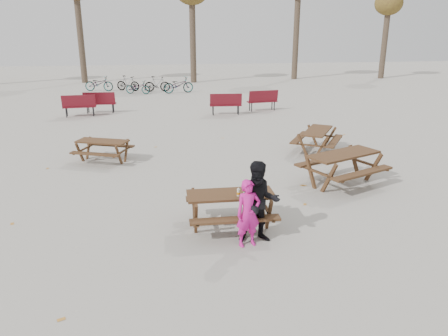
{
  "coord_description": "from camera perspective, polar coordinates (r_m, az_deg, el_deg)",
  "views": [
    {
      "loc": [
        -1.3,
        -8.31,
        4.1
      ],
      "look_at": [
        0.0,
        1.0,
        1.0
      ],
      "focal_mm": 35.0,
      "sensor_mm": 36.0,
      "label": 1
    }
  ],
  "objects": [
    {
      "name": "ground",
      "position": [
        9.35,
        0.85,
        -7.74
      ],
      "size": [
        80.0,
        80.0,
        0.0
      ],
      "primitive_type": "plane",
      "color": "gray",
      "rests_on": "ground"
    },
    {
      "name": "main_picnic_table",
      "position": [
        9.11,
        0.87,
        -4.42
      ],
      "size": [
        1.8,
        1.45,
        0.78
      ],
      "color": "#3B1F15",
      "rests_on": "ground"
    },
    {
      "name": "food_tray",
      "position": [
        8.99,
        3.14,
        -3.37
      ],
      "size": [
        0.18,
        0.11,
        0.03
      ],
      "primitive_type": "cube",
      "color": "silver",
      "rests_on": "main_picnic_table"
    },
    {
      "name": "bread_roll",
      "position": [
        8.97,
        3.14,
        -3.11
      ],
      "size": [
        0.14,
        0.06,
        0.05
      ],
      "primitive_type": "ellipsoid",
      "color": "tan",
      "rests_on": "food_tray"
    },
    {
      "name": "soda_bottle",
      "position": [
        8.88,
        1.9,
        -3.23
      ],
      "size": [
        0.07,
        0.07,
        0.17
      ],
      "color": "silver",
      "rests_on": "main_picnic_table"
    },
    {
      "name": "child",
      "position": [
        8.38,
        3.18,
        -5.94
      ],
      "size": [
        0.55,
        0.42,
        1.34
      ],
      "primitive_type": "imported",
      "rotation": [
        0.0,
        0.0,
        0.22
      ],
      "color": "#D31A8C",
      "rests_on": "ground"
    },
    {
      "name": "adult",
      "position": [
        8.49,
        4.64,
        -4.5
      ],
      "size": [
        0.84,
        0.68,
        1.65
      ],
      "primitive_type": "imported",
      "rotation": [
        0.0,
        0.0,
        -0.07
      ],
      "color": "black",
      "rests_on": "ground"
    },
    {
      "name": "picnic_table_east",
      "position": [
        12.07,
        15.21,
        -0.1
      ],
      "size": [
        2.5,
        2.31,
        0.87
      ],
      "primitive_type": null,
      "rotation": [
        0.0,
        0.0,
        0.43
      ],
      "color": "#3B1F15",
      "rests_on": "ground"
    },
    {
      "name": "picnic_table_north",
      "position": [
        14.13,
        -15.5,
        2.14
      ],
      "size": [
        1.92,
        1.74,
        0.68
      ],
      "primitive_type": null,
      "rotation": [
        0.0,
        0.0,
        -0.36
      ],
      "color": "#3B1F15",
      "rests_on": "ground"
    },
    {
      "name": "picnic_table_far",
      "position": [
        14.97,
        12.02,
        3.46
      ],
      "size": [
        2.13,
        2.25,
        0.76
      ],
      "primitive_type": null,
      "rotation": [
        0.0,
        0.0,
        1.02
      ],
      "color": "#3B1F15",
      "rests_on": "ground"
    },
    {
      "name": "park_bench_row",
      "position": [
        21.33,
        -7.33,
        8.44
      ],
      "size": [
        10.35,
        1.82,
        1.03
      ],
      "color": "maroon",
      "rests_on": "ground"
    },
    {
      "name": "bicycle_row",
      "position": [
        28.62,
        -10.82,
        10.66
      ],
      "size": [
        6.98,
        2.56,
        1.0
      ],
      "color": "black",
      "rests_on": "ground"
    },
    {
      "name": "fallen_leaves",
      "position": [
        11.7,
        1.41,
        -2.25
      ],
      "size": [
        11.0,
        11.0,
        0.01
      ],
      "primitive_type": null,
      "color": "#B5762B",
      "rests_on": "ground"
    }
  ]
}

